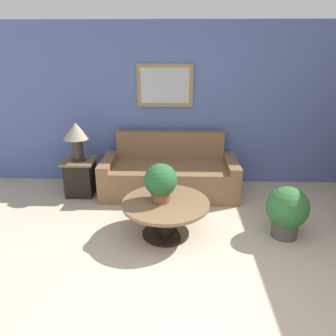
% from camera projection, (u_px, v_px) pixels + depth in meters
% --- Properties ---
extents(ground_plane, '(20.00, 20.00, 0.00)m').
position_uv_depth(ground_plane, '(203.00, 328.00, 2.76)').
color(ground_plane, '#BCAD93').
extents(wall_back, '(7.87, 0.09, 2.60)m').
position_uv_depth(wall_back, '(192.00, 106.00, 5.33)').
color(wall_back, '#5166A8').
rests_on(wall_back, ground_plane).
extents(couch_main, '(2.12, 0.91, 0.92)m').
position_uv_depth(couch_main, '(169.00, 175.00, 5.22)').
color(couch_main, brown).
rests_on(couch_main, ground_plane).
extents(coffee_table, '(1.07, 1.07, 0.46)m').
position_uv_depth(coffee_table, '(166.00, 211.00, 4.01)').
color(coffee_table, black).
rests_on(coffee_table, ground_plane).
extents(side_table, '(0.49, 0.49, 0.57)m').
position_uv_depth(side_table, '(80.00, 177.00, 5.15)').
color(side_table, black).
rests_on(side_table, ground_plane).
extents(table_lamp, '(0.39, 0.39, 0.59)m').
position_uv_depth(table_lamp, '(76.00, 135.00, 4.91)').
color(table_lamp, '#2D2823').
rests_on(table_lamp, side_table).
extents(potted_plant_on_table, '(0.40, 0.40, 0.48)m').
position_uv_depth(potted_plant_on_table, '(161.00, 182.00, 3.90)').
color(potted_plant_on_table, brown).
rests_on(potted_plant_on_table, coffee_table).
extents(potted_plant_floor, '(0.51, 0.51, 0.65)m').
position_uv_depth(potted_plant_floor, '(287.00, 210.00, 3.97)').
color(potted_plant_floor, '#4C4742').
rests_on(potted_plant_floor, ground_plane).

